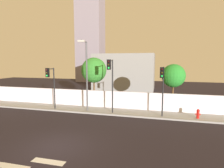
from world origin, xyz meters
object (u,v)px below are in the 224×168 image
(traffic_light_center, at_px, (51,79))
(fire_hydrant, at_px, (198,113))
(traffic_light_right, at_px, (162,81))
(roadside_tree_midleft, at_px, (173,76))
(street_lamp_curbside, at_px, (86,70))
(traffic_light_left, at_px, (111,75))
(roadside_tree_leftmost, at_px, (94,70))

(traffic_light_center, xyz_separation_m, fire_hydrant, (14.02, 0.69, -2.70))
(traffic_light_center, height_order, traffic_light_right, traffic_light_right)
(traffic_light_right, xyz_separation_m, fire_hydrant, (3.10, 0.70, -2.83))
(roadside_tree_midleft, bearing_deg, street_lamp_curbside, -160.42)
(street_lamp_curbside, bearing_deg, traffic_light_right, -3.60)
(traffic_light_center, bearing_deg, traffic_light_right, -0.06)
(traffic_light_left, bearing_deg, traffic_light_center, 179.18)
(fire_hydrant, xyz_separation_m, roadside_tree_leftmost, (-10.62, 2.72, 3.51))
(traffic_light_right, distance_m, street_lamp_curbside, 7.29)
(roadside_tree_midleft, bearing_deg, roadside_tree_leftmost, 180.00)
(traffic_light_left, height_order, traffic_light_center, traffic_light_left)
(roadside_tree_leftmost, relative_size, roadside_tree_midleft, 1.15)
(traffic_light_left, xyz_separation_m, fire_hydrant, (7.70, 0.78, -3.27))
(street_lamp_curbside, relative_size, roadside_tree_midleft, 1.42)
(street_lamp_curbside, height_order, roadside_tree_midleft, street_lamp_curbside)
(roadside_tree_midleft, bearing_deg, traffic_light_left, -148.50)
(traffic_light_center, bearing_deg, fire_hydrant, 2.82)
(street_lamp_curbside, xyz_separation_m, roadside_tree_midleft, (8.35, 2.97, -0.59))
(street_lamp_curbside, height_order, fire_hydrant, street_lamp_curbside)
(roadside_tree_midleft, bearing_deg, traffic_light_center, -164.18)
(traffic_light_left, height_order, fire_hydrant, traffic_light_left)
(traffic_light_right, distance_m, roadside_tree_midleft, 3.61)
(traffic_light_center, relative_size, fire_hydrant, 5.19)
(traffic_light_right, relative_size, fire_hydrant, 5.40)
(roadside_tree_leftmost, xyz_separation_m, roadside_tree_midleft, (8.64, 0.00, -0.47))
(traffic_light_center, xyz_separation_m, street_lamp_curbside, (3.69, 0.44, 0.93))
(traffic_light_right, height_order, roadside_tree_leftmost, roadside_tree_leftmost)
(street_lamp_curbside, bearing_deg, traffic_light_center, -173.15)
(traffic_light_right, bearing_deg, street_lamp_curbside, 176.40)
(street_lamp_curbside, height_order, roadside_tree_leftmost, street_lamp_curbside)
(traffic_light_center, relative_size, roadside_tree_midleft, 0.89)
(traffic_light_right, bearing_deg, traffic_light_left, -179.01)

